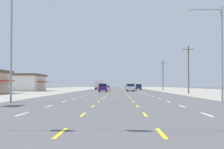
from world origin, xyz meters
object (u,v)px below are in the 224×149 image
object	(u,v)px
suv_inner_left_nearest	(103,88)
sedan_inner_left_midfar	(107,88)
suv_inner_right_near	(131,87)
box_truck_far_left_farther	(99,85)
suv_far_right_far	(138,87)
streetlight_left_row_0	(15,41)
suv_inner_right_mid	(129,87)
streetlight_right_row_0	(218,47)

from	to	relation	value
suv_inner_left_nearest	sedan_inner_left_midfar	bearing A→B (deg)	90.13
suv_inner_right_near	sedan_inner_left_midfar	distance (m)	26.27
suv_inner_left_nearest	box_truck_far_left_farther	xyz separation A→B (m)	(-3.48, 41.67, 0.81)
suv_far_right_far	box_truck_far_left_farther	xyz separation A→B (m)	(-14.12, 2.67, 0.81)
streetlight_left_row_0	sedan_inner_left_midfar	bearing A→B (deg)	85.66
suv_inner_left_nearest	suv_inner_right_near	distance (m)	10.64
suv_inner_right_mid	streetlight_right_row_0	bearing A→B (deg)	-84.81
suv_far_right_far	streetlight_right_row_0	xyz separation A→B (m)	(2.66, -87.43, 4.25)
box_truck_far_left_farther	streetlight_left_row_0	xyz separation A→B (m)	(-2.81, -90.10, 4.07)
suv_inner_left_nearest	sedan_inner_left_midfar	world-z (taller)	suv_inner_left_nearest
suv_inner_left_nearest	streetlight_left_row_0	xyz separation A→B (m)	(-6.29, -48.43, 4.88)
suv_inner_right_near	box_truck_far_left_farther	distance (m)	35.14
streetlight_left_row_0	streetlight_right_row_0	size ratio (longest dim) A/B	1.12
box_truck_far_left_farther	streetlight_right_row_0	distance (m)	91.71
suv_inner_right_mid	streetlight_left_row_0	size ratio (longest dim) A/B	0.48
suv_inner_right_near	streetlight_left_row_0	size ratio (longest dim) A/B	0.48
streetlight_right_row_0	suv_far_right_far	bearing A→B (deg)	91.74
suv_inner_left_nearest	box_truck_far_left_farther	distance (m)	41.82
streetlight_right_row_0	suv_inner_right_near	bearing A→B (deg)	96.45
suv_far_right_far	streetlight_left_row_0	xyz separation A→B (m)	(-16.93, -87.43, 4.88)
streetlight_right_row_0	suv_inner_right_mid	bearing A→B (deg)	95.19
suv_inner_right_mid	suv_far_right_far	distance (m)	17.62
sedan_inner_left_midfar	streetlight_right_row_0	bearing A→B (deg)	-80.72
sedan_inner_left_midfar	streetlight_left_row_0	size ratio (longest dim) A/B	0.44
suv_inner_left_nearest	streetlight_right_row_0	world-z (taller)	streetlight_right_row_0
suv_inner_right_mid	streetlight_left_row_0	distance (m)	71.61
suv_inner_left_nearest	suv_inner_right_mid	world-z (taller)	same
suv_inner_right_near	streetlight_left_row_0	xyz separation A→B (m)	(-13.19, -56.53, 4.88)
streetlight_left_row_0	box_truck_far_left_farther	bearing A→B (deg)	88.21
streetlight_left_row_0	streetlight_right_row_0	world-z (taller)	streetlight_left_row_0
suv_inner_right_near	streetlight_left_row_0	distance (m)	58.26
streetlight_left_row_0	suv_far_right_far	bearing A→B (deg)	79.04
box_truck_far_left_farther	streetlight_left_row_0	size ratio (longest dim) A/B	0.70
suv_inner_right_mid	streetlight_left_row_0	xyz separation A→B (m)	(-13.21, -70.21, 4.88)
suv_inner_right_mid	streetlight_right_row_0	world-z (taller)	streetlight_right_row_0
streetlight_left_row_0	streetlight_right_row_0	distance (m)	19.60
sedan_inner_left_midfar	suv_inner_right_mid	bearing A→B (deg)	-59.01
suv_far_right_far	streetlight_right_row_0	size ratio (longest dim) A/B	0.53
suv_inner_right_mid	suv_far_right_far	world-z (taller)	same
suv_inner_right_mid	sedan_inner_left_midfar	bearing A→B (deg)	120.99
suv_inner_right_near	streetlight_left_row_0	bearing A→B (deg)	-103.14
sedan_inner_left_midfar	box_truck_far_left_farther	distance (m)	8.98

